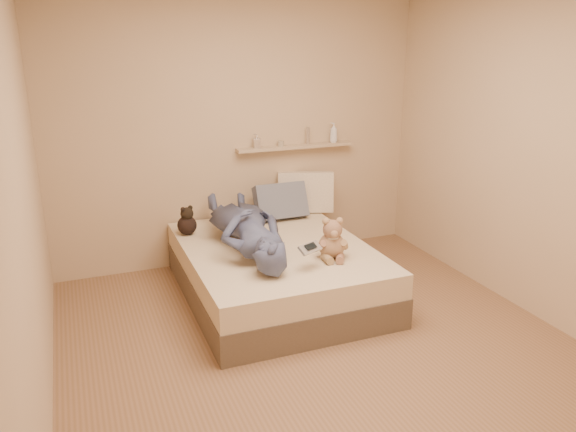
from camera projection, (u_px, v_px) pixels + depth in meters
name	position (u px, v px, depth m)	size (l,w,h in m)	color
room	(325.00, 171.00, 3.65)	(3.80, 3.80, 3.80)	#866145
bed	(276.00, 271.00, 4.80)	(1.50, 1.90, 0.45)	brown
game_console	(310.00, 248.00, 4.21)	(0.21, 0.15, 0.07)	silver
teddy_bear	(332.00, 242.00, 4.43)	(0.27, 0.28, 0.35)	#937351
dark_plush	(187.00, 222.00, 4.97)	(0.17, 0.17, 0.27)	black
pillow_cream	(305.00, 192.00, 5.63)	(0.55, 0.16, 0.40)	beige
pillow_grey	(281.00, 202.00, 5.40)	(0.50, 0.14, 0.34)	slate
person	(246.00, 227.00, 4.65)	(0.55, 1.50, 0.36)	#47506F
wall_shelf	(295.00, 147.00, 5.53)	(1.20, 0.12, 0.03)	tan
shelf_bottles	(308.00, 136.00, 5.55)	(0.91, 0.11, 0.20)	silver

